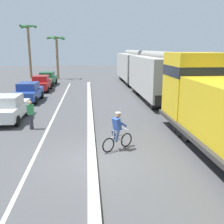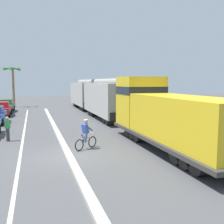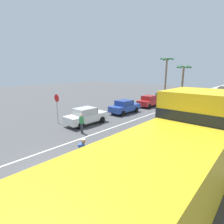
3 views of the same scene
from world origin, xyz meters
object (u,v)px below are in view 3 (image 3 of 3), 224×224
at_px(parked_car_white, 86,116).
at_px(palm_tree_far, 183,74).
at_px(parked_car_red, 149,101).
at_px(stop_sign, 57,103).
at_px(parked_car_blue, 125,107).
at_px(palm_tree_near, 166,68).
at_px(pedestrian_by_cars, 82,123).
at_px(parked_car_green, 163,98).
at_px(locomotive, 161,182).
at_px(cyclist, 83,155).

height_order(parked_car_white, palm_tree_far, palm_tree_far).
xyz_separation_m(parked_car_red, stop_sign, (-2.32, -13.50, 1.21)).
height_order(parked_car_blue, stop_sign, stop_sign).
relative_size(stop_sign, palm_tree_near, 0.37).
bearing_deg(stop_sign, pedestrian_by_cars, -3.78).
bearing_deg(parked_car_red, stop_sign, -99.75).
bearing_deg(palm_tree_near, palm_tree_far, -25.21).
xyz_separation_m(parked_car_white, parked_car_green, (0.02, 16.21, 0.00)).
height_order(locomotive, parked_car_white, locomotive).
xyz_separation_m(locomotive, parked_car_blue, (-10.83, 12.26, -0.98)).
xyz_separation_m(parked_car_green, stop_sign, (-2.34, -17.86, 1.21)).
distance_m(cyclist, palm_tree_far, 28.88).
distance_m(parked_car_red, stop_sign, 13.75).
distance_m(parked_car_white, palm_tree_far, 23.04).
bearing_deg(palm_tree_far, parked_car_red, -93.28).
xyz_separation_m(locomotive, parked_car_white, (-10.75, 6.11, -0.98)).
bearing_deg(locomotive, pedestrian_by_cars, 155.05).
height_order(parked_car_green, stop_sign, stop_sign).
distance_m(parked_car_white, parked_car_red, 11.85).
bearing_deg(pedestrian_by_cars, parked_car_red, 97.15).
height_order(palm_tree_far, pedestrian_by_cars, palm_tree_far).
relative_size(parked_car_red, stop_sign, 1.47).
relative_size(parked_car_red, palm_tree_near, 0.54).
height_order(parked_car_green, cyclist, cyclist).
bearing_deg(palm_tree_far, palm_tree_near, 154.79).
distance_m(locomotive, palm_tree_near, 34.30).
height_order(locomotive, parked_car_red, locomotive).
bearing_deg(palm_tree_far, parked_car_green, -95.33).
bearing_deg(stop_sign, locomotive, -18.87).
xyz_separation_m(palm_tree_near, palm_tree_far, (4.30, -2.02, -1.22)).
relative_size(parked_car_blue, palm_tree_near, 0.54).
relative_size(parked_car_green, stop_sign, 1.48).
distance_m(parked_car_green, palm_tree_far, 7.53).
bearing_deg(parked_car_white, parked_car_red, 89.99).
distance_m(parked_car_white, palm_tree_near, 25.50).
height_order(parked_car_white, pedestrian_by_cars, same).
distance_m(palm_tree_far, pedestrian_by_cars, 24.94).
distance_m(palm_tree_near, pedestrian_by_cars, 27.65).
height_order(parked_car_white, palm_tree_near, palm_tree_near).
bearing_deg(pedestrian_by_cars, cyclist, -37.86).
bearing_deg(locomotive, palm_tree_near, 115.05).
height_order(parked_car_blue, palm_tree_near, palm_tree_near).
xyz_separation_m(parked_car_blue, palm_tree_near, (-3.59, 18.60, 4.95)).
bearing_deg(parked_car_white, palm_tree_far, 88.42).
bearing_deg(palm_tree_near, pedestrian_by_cars, -78.55).
distance_m(parked_car_blue, palm_tree_far, 17.00).
relative_size(locomotive, parked_car_blue, 2.74).
bearing_deg(parked_car_white, pedestrian_by_cars, -47.92).
xyz_separation_m(parked_car_green, pedestrian_by_cars, (1.71, -18.12, 0.03)).
bearing_deg(parked_car_green, palm_tree_near, 113.38).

